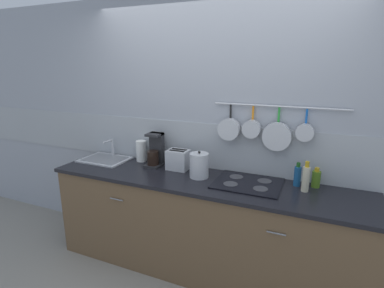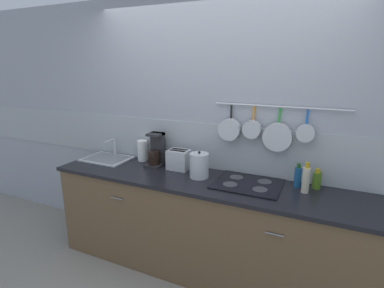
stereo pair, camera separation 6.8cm
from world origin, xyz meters
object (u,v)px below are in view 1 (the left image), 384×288
bottle_cooking_wine (297,176)px  bottle_vinegar (316,179)px  bottle_sesame_oil (306,178)px  kettle (199,165)px  paper_towel_roll (141,151)px  coffee_maker (155,152)px  toaster (178,160)px

bottle_cooking_wine → bottle_vinegar: 0.15m
bottle_cooking_wine → bottle_sesame_oil: 0.12m
kettle → bottle_sesame_oil: size_ratio=0.98×
kettle → bottle_sesame_oil: bottle_sesame_oil is taller
paper_towel_roll → bottle_cooking_wine: size_ratio=1.07×
paper_towel_roll → bottle_cooking_wine: bearing=-1.7°
coffee_maker → toaster: bearing=-1.7°
toaster → kettle: bearing=-23.8°
bottle_sesame_oil → bottle_vinegar: bottle_sesame_oil is taller
toaster → bottle_vinegar: toaster is taller
bottle_sesame_oil → bottle_cooking_wine: bearing=126.4°
paper_towel_roll → bottle_sesame_oil: size_ratio=0.87×
bottle_cooking_wine → bottle_vinegar: size_ratio=1.21×
toaster → paper_towel_roll: bearing=171.2°
bottle_sesame_oil → coffee_maker: bearing=176.9°
bottle_cooking_wine → bottle_vinegar: bearing=13.2°
paper_towel_roll → kettle: kettle is taller
bottle_sesame_oil → bottle_vinegar: size_ratio=1.50×
paper_towel_roll → toaster: (0.48, -0.07, -0.01)m
bottle_sesame_oil → bottle_vinegar: bearing=59.5°
toaster → bottle_cooking_wine: 1.12m
toaster → kettle: size_ratio=0.90×
coffee_maker → toaster: 0.27m
paper_towel_roll → toaster: paper_towel_roll is taller
bottle_cooking_wine → bottle_sesame_oil: size_ratio=0.81×
kettle → bottle_cooking_wine: size_ratio=1.21×
kettle → bottle_vinegar: 1.01m
coffee_maker → bottle_vinegar: size_ratio=1.98×
paper_towel_roll → bottle_vinegar: bearing=-0.4°
kettle → bottle_sesame_oil: 0.92m
bottle_cooking_wine → toaster: bearing=-178.7°
coffee_maker → bottle_vinegar: coffee_maker is taller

